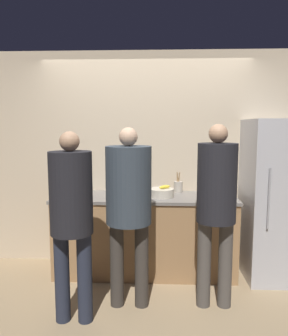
{
  "coord_description": "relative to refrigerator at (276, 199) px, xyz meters",
  "views": [
    {
      "loc": [
        0.15,
        -3.32,
        1.7
      ],
      "look_at": [
        0.0,
        0.15,
        1.26
      ],
      "focal_mm": 35.0,
      "sensor_mm": 36.0,
      "label": 1
    }
  ],
  "objects": [
    {
      "name": "person_center",
      "position": [
        -1.59,
        -0.71,
        0.16
      ],
      "size": [
        0.42,
        0.42,
        1.7
      ],
      "color": "#38332D",
      "rests_on": "ground_plane"
    },
    {
      "name": "bottle_dark",
      "position": [
        -1.7,
        0.03,
        0.1
      ],
      "size": [
        0.07,
        0.07,
        0.2
      ],
      "color": "#333338",
      "rests_on": "counter"
    },
    {
      "name": "wall_back",
      "position": [
        -1.47,
        0.38,
        0.41
      ],
      "size": [
        5.2,
        0.06,
        2.6
      ],
      "color": "#C6B293",
      "rests_on": "ground_plane"
    },
    {
      "name": "refrigerator",
      "position": [
        0.0,
        0.0,
        0.0
      ],
      "size": [
        0.67,
        0.74,
        1.78
      ],
      "color": "#B7B7BC",
      "rests_on": "ground_plane"
    },
    {
      "name": "utensil_crock",
      "position": [
        -1.07,
        0.26,
        0.09
      ],
      "size": [
        0.11,
        0.11,
        0.25
      ],
      "color": "#ADA393",
      "rests_on": "counter"
    },
    {
      "name": "person_right",
      "position": [
        -0.78,
        -0.68,
        0.15
      ],
      "size": [
        0.36,
        0.36,
        1.73
      ],
      "color": "#4C4742",
      "rests_on": "ground_plane"
    },
    {
      "name": "cup_blue",
      "position": [
        -1.51,
        0.08,
        0.06
      ],
      "size": [
        0.09,
        0.09,
        0.08
      ],
      "color": "#335184",
      "rests_on": "counter"
    },
    {
      "name": "person_left",
      "position": [
        -2.05,
        -0.98,
        0.11
      ],
      "size": [
        0.36,
        0.36,
        1.67
      ],
      "color": "#232838",
      "rests_on": "ground_plane"
    },
    {
      "name": "ground_plane",
      "position": [
        -1.47,
        -0.33,
        -0.89
      ],
      "size": [
        14.0,
        14.0,
        0.0
      ],
      "primitive_type": "plane",
      "color": "#9E8460"
    },
    {
      "name": "fruit_bowl",
      "position": [
        -1.28,
        -0.01,
        0.07
      ],
      "size": [
        0.28,
        0.28,
        0.13
      ],
      "color": "beige",
      "rests_on": "counter"
    },
    {
      "name": "counter",
      "position": [
        -1.47,
        0.05,
        -0.43
      ],
      "size": [
        2.07,
        0.68,
        0.91
      ],
      "color": "#9E754C",
      "rests_on": "ground_plane"
    },
    {
      "name": "bottle_amber",
      "position": [
        -0.81,
        -0.07,
        0.1
      ],
      "size": [
        0.06,
        0.06,
        0.2
      ],
      "color": "brown",
      "rests_on": "counter"
    }
  ]
}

